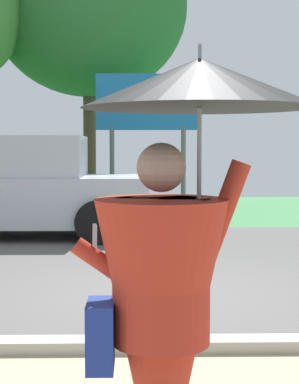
{
  "coord_description": "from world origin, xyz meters",
  "views": [
    {
      "loc": [
        -0.22,
        -7.14,
        1.68
      ],
      "look_at": [
        -0.05,
        1.0,
        1.1
      ],
      "focal_mm": 59.47,
      "sensor_mm": 36.0,
      "label": 1
    }
  ],
  "objects_px": {
    "monk_pedestrian": "(171,272)",
    "pickup_truck": "(11,190)",
    "roadside_billboard": "(148,112)",
    "tree_left_far": "(89,7)"
  },
  "relations": [
    {
      "from": "roadside_billboard",
      "to": "tree_left_far",
      "type": "distance_m",
      "value": 4.17
    },
    {
      "from": "roadside_billboard",
      "to": "pickup_truck",
      "type": "bearing_deg",
      "value": -122.79
    },
    {
      "from": "pickup_truck",
      "to": "tree_left_far",
      "type": "distance_m",
      "value": 8.03
    },
    {
      "from": "tree_left_far",
      "to": "monk_pedestrian",
      "type": "bearing_deg",
      "value": -84.46
    },
    {
      "from": "monk_pedestrian",
      "to": "pickup_truck",
      "type": "bearing_deg",
      "value": 102.76
    },
    {
      "from": "roadside_billboard",
      "to": "monk_pedestrian",
      "type": "bearing_deg",
      "value": -90.55
    },
    {
      "from": "monk_pedestrian",
      "to": "pickup_truck",
      "type": "relative_size",
      "value": 0.41
    },
    {
      "from": "pickup_truck",
      "to": "roadside_billboard",
      "type": "height_order",
      "value": "roadside_billboard"
    },
    {
      "from": "tree_left_far",
      "to": "pickup_truck",
      "type": "bearing_deg",
      "value": -98.96
    },
    {
      "from": "pickup_truck",
      "to": "monk_pedestrian",
      "type": "bearing_deg",
      "value": -71.17
    }
  ]
}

